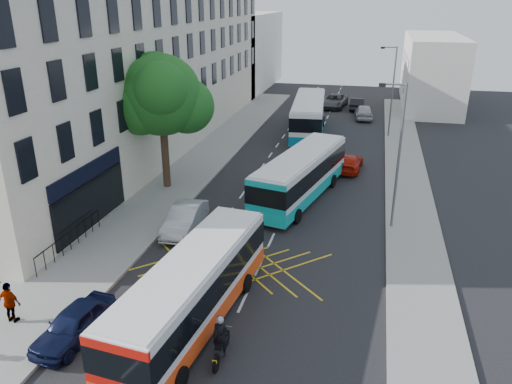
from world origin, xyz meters
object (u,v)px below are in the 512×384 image
Objects in this scene: parked_car_silver at (185,219)px; distant_car_silver at (364,112)px; pedestrian_far at (10,302)px; bus_mid at (301,175)px; red_hatchback at (350,162)px; lamp_near at (398,150)px; parked_car_blue at (74,324)px; street_tree at (161,96)px; distant_car_dark at (357,104)px; distant_car_grey at (334,101)px; bus_far at (308,115)px; bus_near at (193,290)px; motorbike at (221,339)px; lamp_far at (392,87)px.

distant_car_silver is (8.69, 30.00, 0.03)m from parked_car_silver.
distant_car_silver is at bearing -101.77° from pedestrian_far.
parked_car_silver is at bearing -118.83° from bus_mid.
lamp_near is at bearing 111.23° from red_hatchback.
parked_car_blue is at bearing 72.21° from distant_car_silver.
distant_car_dark is at bearing 68.21° from street_tree.
pedestrian_far is (-8.73, -44.75, 0.28)m from distant_car_grey.
parked_car_blue reaches higher than red_hatchback.
pedestrian_far reaches higher than distant_car_dark.
red_hatchback is at bearing -75.21° from distant_car_grey.
distant_car_grey is (-0.39, 28.93, -0.85)m from bus_mid.
red_hatchback is (8.27, 12.65, -0.12)m from parked_car_silver.
bus_mid is 16.43m from bus_far.
parked_car_blue is 24.22m from red_hatchback.
street_tree is at bearing -165.67° from bus_mid.
bus_near reaches higher than pedestrian_far.
lamp_near is (14.71, -2.97, -1.68)m from street_tree.
street_tree reaches higher than distant_car_grey.
distant_car_grey is (1.35, 12.59, -1.01)m from bus_far.
lamp_near is at bearing -16.88° from bus_mid.
motorbike is (-0.46, -15.81, -0.75)m from bus_mid.
street_tree reaches higher than pedestrian_far.
street_tree is at bearing 117.28° from motorbike.
bus_mid is at bearing 87.49° from bus_near.
distant_car_silver is 1.07× the size of distant_car_dark.
pedestrian_far reaches higher than parked_car_blue.
distant_car_grey is (8.73, 29.16, -5.54)m from street_tree.
pedestrian_far reaches higher than motorbike.
bus_mid reaches higher than distant_car_dark.
red_hatchback is 22.68m from distant_car_grey.
motorbike is at bearing 80.22° from distant_car_silver.
pedestrian_far is (-0.00, -15.60, -5.27)m from street_tree.
bus_near is at bearing -69.53° from parked_car_silver.
motorbike is (1.68, -1.76, -0.68)m from bus_near.
bus_near reaches higher than distant_car_dark.
parked_car_blue is 45.13m from distant_car_dark.
lamp_near reaches higher than red_hatchback.
bus_far is at bearing 52.11° from distant_car_silver.
bus_mid is 15.83m from motorbike.
parked_car_silver is (-11.10, -2.99, -3.89)m from lamp_near.
lamp_far is 1.80× the size of distant_car_silver.
distant_car_grey is at bearing 79.00° from parked_car_silver.
parked_car_silver is at bearing 93.16° from parked_car_blue.
motorbike is at bearing 86.69° from red_hatchback.
bus_mid is at bearing 45.57° from parked_car_silver.
distant_car_silver is (4.93, 7.48, -1.00)m from bus_far.
bus_far is at bearing -97.45° from pedestrian_far.
bus_near is at bearing -85.53° from distant_car_grey.
lamp_far is 17.96m from bus_mid.
parked_car_blue is (-4.07, -1.98, -0.87)m from bus_near.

